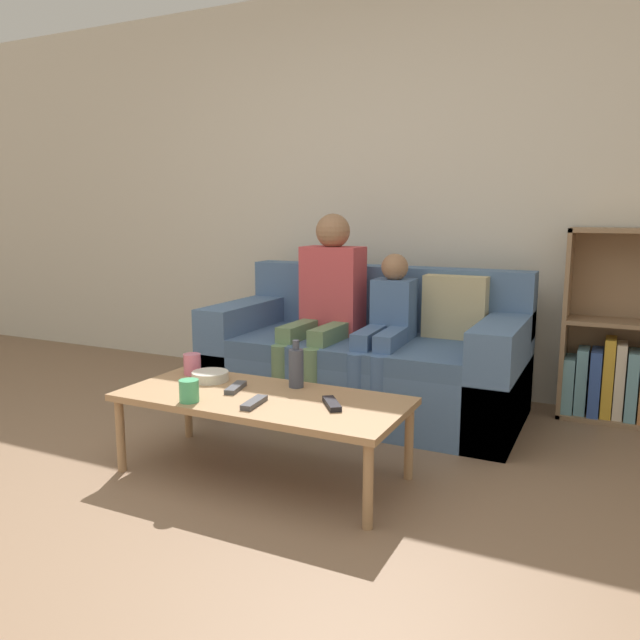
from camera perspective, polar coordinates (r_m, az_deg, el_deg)
name	(u,v)px	position (r m, az deg, el deg)	size (l,w,h in m)	color
ground_plane	(122,563)	(2.36, -17.63, -20.43)	(22.00, 22.00, 0.00)	#84664C
wall_back	(385,191)	(4.22, 5.98, 11.64)	(12.00, 0.06, 2.60)	beige
couch	(367,362)	(3.71, 4.33, -3.87)	(1.80, 0.88, 0.83)	#4C6B93
bookshelf	(631,351)	(3.89, 26.55, -2.58)	(0.77, 0.28, 1.08)	#8E7051
coffee_table	(262,403)	(2.79, -5.32, -7.54)	(1.28, 0.57, 0.37)	#A87F56
person_adult	(326,298)	(3.65, 0.59, 2.05)	(0.36, 0.62, 1.16)	#66845B
person_child	(386,328)	(3.47, 6.04, -0.74)	(0.25, 0.62, 0.93)	#476693
cup_near	(192,364)	(3.17, -11.61, -3.97)	(0.09, 0.09, 0.10)	pink
cup_far	(189,391)	(2.73, -11.89, -6.35)	(0.08, 0.08, 0.10)	#4CB77A
tv_remote_0	(236,388)	(2.88, -7.72, -6.14)	(0.09, 0.18, 0.02)	#47474C
tv_remote_1	(254,403)	(2.65, -6.04, -7.52)	(0.06, 0.17, 0.02)	#47474C
tv_remote_2	(332,404)	(2.62, 1.09, -7.66)	(0.14, 0.16, 0.02)	black
snack_bowl	(210,376)	(3.05, -10.01, -5.08)	(0.18, 0.18, 0.05)	beige
bottle	(296,367)	(2.88, -2.20, -4.34)	(0.07, 0.07, 0.22)	#424756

